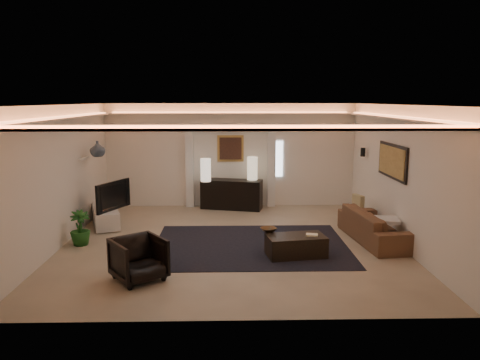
{
  "coord_description": "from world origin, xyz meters",
  "views": [
    {
      "loc": [
        -0.04,
        -9.41,
        3.0
      ],
      "look_at": [
        0.2,
        0.6,
        1.25
      ],
      "focal_mm": 34.44,
      "sensor_mm": 36.0,
      "label": 1
    }
  ],
  "objects_px": {
    "console": "(232,195)",
    "coffee_table": "(296,246)",
    "armchair": "(139,259)",
    "sofa": "(375,226)"
  },
  "relations": [
    {
      "from": "console",
      "to": "armchair",
      "type": "height_order",
      "value": "console"
    },
    {
      "from": "console",
      "to": "coffee_table",
      "type": "height_order",
      "value": "console"
    },
    {
      "from": "sofa",
      "to": "coffee_table",
      "type": "relative_size",
      "value": 2.02
    },
    {
      "from": "sofa",
      "to": "coffee_table",
      "type": "distance_m",
      "value": 2.07
    },
    {
      "from": "console",
      "to": "armchair",
      "type": "bearing_deg",
      "value": -93.6
    },
    {
      "from": "console",
      "to": "armchair",
      "type": "relative_size",
      "value": 2.07
    },
    {
      "from": "console",
      "to": "armchair",
      "type": "distance_m",
      "value": 5.35
    },
    {
      "from": "coffee_table",
      "to": "sofa",
      "type": "bearing_deg",
      "value": 17.91
    },
    {
      "from": "armchair",
      "to": "console",
      "type": "bearing_deg",
      "value": 36.39
    },
    {
      "from": "console",
      "to": "coffee_table",
      "type": "distance_m",
      "value": 4.17
    }
  ]
}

